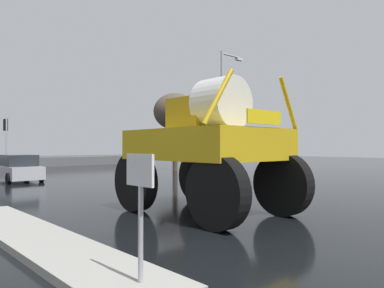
# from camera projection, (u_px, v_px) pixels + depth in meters

# --- Properties ---
(ground_plane) EXTENTS (120.00, 120.00, 0.00)m
(ground_plane) POSITION_uv_depth(u_px,v_px,m) (37.00, 184.00, 19.11)
(ground_plane) COLOR black
(median_island) EXTENTS (1.34, 8.76, 0.15)m
(median_island) POSITION_uv_depth(u_px,v_px,m) (36.00, 238.00, 7.52)
(median_island) COLOR #9E9B93
(median_island) RESTS_ON ground
(lane_arrow_sign) EXTENTS (0.07, 0.60, 1.74)m
(lane_arrow_sign) POSITION_uv_depth(u_px,v_px,m) (140.00, 194.00, 4.91)
(lane_arrow_sign) COLOR #99999E
(lane_arrow_sign) RESTS_ON median_island
(oversize_sprayer) EXTENTS (3.83, 5.36, 3.97)m
(oversize_sprayer) POSITION_uv_depth(u_px,v_px,m) (207.00, 147.00, 10.73)
(oversize_sprayer) COLOR black
(oversize_sprayer) RESTS_ON ground
(sedan_ahead) EXTENTS (1.99, 4.15, 1.52)m
(sedan_ahead) POSITION_uv_depth(u_px,v_px,m) (18.00, 169.00, 20.65)
(sedan_ahead) COLOR #B7B7BF
(sedan_ahead) RESTS_ON ground
(traffic_signal_near_right) EXTENTS (0.24, 0.54, 3.72)m
(traffic_signal_near_right) POSITION_uv_depth(u_px,v_px,m) (218.00, 131.00, 16.88)
(traffic_signal_near_right) COLOR #A8AAAF
(traffic_signal_near_right) RESTS_ON ground
(traffic_signal_far_right) EXTENTS (0.24, 0.55, 4.08)m
(traffic_signal_far_right) POSITION_uv_depth(u_px,v_px,m) (6.00, 133.00, 26.02)
(traffic_signal_far_right) COLOR #A8AAAF
(traffic_signal_far_right) RESTS_ON ground
(streetlight_near_right) EXTENTS (1.89, 0.24, 7.72)m
(streetlight_near_right) POSITION_uv_depth(u_px,v_px,m) (224.00, 108.00, 21.67)
(streetlight_near_right) COLOR #A8AAAF
(streetlight_near_right) RESTS_ON ground
(bare_tree_right) EXTENTS (3.55, 3.55, 6.39)m
(bare_tree_right) POSITION_uv_depth(u_px,v_px,m) (175.00, 112.00, 29.75)
(bare_tree_right) COLOR #473828
(bare_tree_right) RESTS_ON ground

